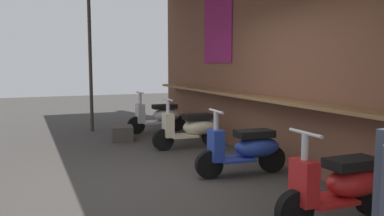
% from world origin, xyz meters
% --- Properties ---
extents(ground_plane, '(31.14, 31.14, 0.00)m').
position_xyz_m(ground_plane, '(0.00, 0.00, 0.00)').
color(ground_plane, '#383533').
extents(market_stall_facade, '(11.12, 2.61, 3.74)m').
position_xyz_m(market_stall_facade, '(0.00, 1.85, 2.07)').
color(market_stall_facade, brown).
rests_on(market_stall_facade, ground_plane).
extents(scooter_silver, '(0.46, 1.40, 0.97)m').
position_xyz_m(scooter_silver, '(-3.87, 1.08, 0.39)').
color(scooter_silver, '#B2B5BA').
rests_on(scooter_silver, ground_plane).
extents(scooter_cream, '(0.46, 1.40, 0.97)m').
position_xyz_m(scooter_cream, '(-1.94, 1.08, 0.39)').
color(scooter_cream, beige).
rests_on(scooter_cream, ground_plane).
extents(scooter_blue, '(0.49, 1.40, 0.97)m').
position_xyz_m(scooter_blue, '(0.05, 1.08, 0.39)').
color(scooter_blue, '#233D9E').
rests_on(scooter_blue, ground_plane).
extents(scooter_red, '(0.46, 1.40, 0.97)m').
position_xyz_m(scooter_red, '(1.91, 1.08, 0.39)').
color(scooter_red, red).
rests_on(scooter_red, ground_plane).
extents(merchandise_crate, '(0.60, 0.52, 0.29)m').
position_xyz_m(merchandise_crate, '(-3.25, 0.04, 0.15)').
color(merchandise_crate, '#3D3833').
rests_on(merchandise_crate, ground_plane).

